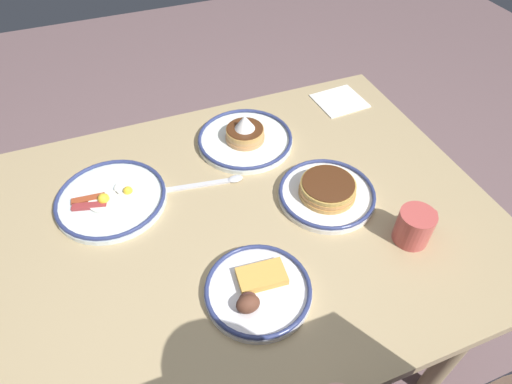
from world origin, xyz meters
name	(u,v)px	position (x,y,z in m)	size (l,w,h in m)	color
ground_plane	(254,341)	(0.00, 0.00, 0.00)	(6.00, 6.00, 0.00)	#755A5C
dining_table	(253,236)	(0.00, 0.00, 0.63)	(1.19, 0.94, 0.73)	tan
plate_near_main	(245,137)	(-0.08, -0.27, 0.74)	(0.28, 0.28, 0.10)	white
plate_center_pancakes	(111,199)	(0.32, -0.17, 0.74)	(0.28, 0.28, 0.04)	white
plate_far_companion	(258,290)	(0.07, 0.21, 0.74)	(0.23, 0.23, 0.05)	white
plate_far_side	(327,192)	(-0.20, 0.02, 0.74)	(0.25, 0.25, 0.05)	white
coffee_mug	(415,226)	(-0.32, 0.21, 0.77)	(0.11, 0.08, 0.09)	#BF4C47
paper_napkin	(340,101)	(-0.44, -0.35, 0.73)	(0.15, 0.14, 0.00)	white
tea_spoon	(215,182)	(0.05, -0.13, 0.73)	(0.20, 0.05, 0.01)	silver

